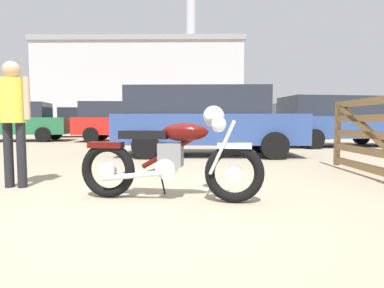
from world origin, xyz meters
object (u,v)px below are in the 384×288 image
dark_sedan_left (11,120)px  white_estate_far (79,122)px  blue_hatchback_right (338,120)px  vintage_motorcycle (174,156)px  bystander (13,111)px  silver_sedan_mid (205,119)px  red_hatchback_near (128,120)px  pale_sedan_back (292,121)px

dark_sedan_left → white_estate_far: dark_sedan_left is taller
blue_hatchback_right → vintage_motorcycle: bearing=-133.8°
blue_hatchback_right → dark_sedan_left: 13.58m
bystander → silver_sedan_mid: size_ratio=0.35×
vintage_motorcycle → white_estate_far: (-6.40, 14.40, 0.34)m
bystander → white_estate_far: white_estate_far is taller
red_hatchback_near → dark_sedan_left: size_ratio=0.97×
bystander → blue_hatchback_right: bearing=136.5°
vintage_motorcycle → dark_sedan_left: (-7.96, 10.39, 0.45)m
bystander → silver_sedan_mid: (2.65, 3.97, -0.08)m
bystander → silver_sedan_mid: bearing=150.0°
vintage_motorcycle → red_hatchback_near: bearing=113.7°
vintage_motorcycle → silver_sedan_mid: silver_sedan_mid is taller
vintage_motorcycle → silver_sedan_mid: (0.50, 4.61, 0.45)m
bystander → white_estate_far: bearing=-159.1°
pale_sedan_back → dark_sedan_left: size_ratio=0.80×
bystander → white_estate_far: size_ratio=0.37×
bystander → blue_hatchback_right: size_ratio=0.34×
bystander → pale_sedan_back: (7.43, 11.83, -0.10)m
dark_sedan_left → pale_sedan_back: bearing=0.2°
vintage_motorcycle → dark_sedan_left: dark_sedan_left is taller
vintage_motorcycle → pale_sedan_back: bearing=76.0°
white_estate_far → bystander: bearing=-83.0°
bystander → blue_hatchback_right: (7.48, 6.92, -0.08)m
vintage_motorcycle → silver_sedan_mid: bearing=92.8°
vintage_motorcycle → red_hatchback_near: red_hatchback_near is taller
pale_sedan_back → white_estate_far: (-11.67, 1.93, -0.08)m
blue_hatchback_right → white_estate_far: 13.57m
vintage_motorcycle → pale_sedan_back: (5.27, 12.47, 0.43)m
pale_sedan_back → silver_sedan_mid: bearing=58.3°
bystander → white_estate_far: 14.40m
pale_sedan_back → dark_sedan_left: 13.40m
silver_sedan_mid → vintage_motorcycle: bearing=-95.0°
blue_hatchback_right → white_estate_far: bearing=141.0°
pale_sedan_back → dark_sedan_left: (-13.24, -2.08, 0.02)m
blue_hatchback_right → dark_sedan_left: size_ratio=1.00×
white_estate_far → silver_sedan_mid: bearing=-65.0°
vintage_motorcycle → dark_sedan_left: 13.10m
pale_sedan_back → white_estate_far: size_ratio=0.88×
vintage_motorcycle → silver_sedan_mid: 4.66m
red_hatchback_near → silver_sedan_mid: same height
red_hatchback_near → silver_sedan_mid: (3.23, -5.78, 0.00)m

